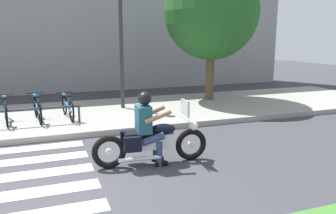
# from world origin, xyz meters

# --- Properties ---
(ground_plane) EXTENTS (48.00, 48.00, 0.00)m
(ground_plane) POSITION_xyz_m (0.00, 0.00, 0.00)
(ground_plane) COLOR #38383D
(sidewalk) EXTENTS (24.00, 4.40, 0.15)m
(sidewalk) POSITION_xyz_m (0.00, 5.00, 0.07)
(sidewalk) COLOR gray
(sidewalk) RESTS_ON ground
(crosswalk_stripe_2) EXTENTS (2.80, 0.40, 0.01)m
(crosswalk_stripe_2) POSITION_xyz_m (-0.57, 0.00, 0.00)
(crosswalk_stripe_2) COLOR white
(crosswalk_stripe_2) RESTS_ON ground
(crosswalk_stripe_3) EXTENTS (2.80, 0.40, 0.01)m
(crosswalk_stripe_3) POSITION_xyz_m (-0.57, 0.80, 0.00)
(crosswalk_stripe_3) COLOR white
(crosswalk_stripe_3) RESTS_ON ground
(crosswalk_stripe_4) EXTENTS (2.80, 0.40, 0.01)m
(crosswalk_stripe_4) POSITION_xyz_m (-0.57, 1.60, 0.00)
(crosswalk_stripe_4) COLOR white
(crosswalk_stripe_4) RESTS_ON ground
(crosswalk_stripe_5) EXTENTS (2.80, 0.40, 0.01)m
(crosswalk_stripe_5) POSITION_xyz_m (-0.57, 2.40, 0.00)
(crosswalk_stripe_5) COLOR white
(crosswalk_stripe_5) RESTS_ON ground
(motorcycle) EXTENTS (2.29, 0.67, 1.24)m
(motorcycle) POSITION_xyz_m (1.95, 0.56, 0.46)
(motorcycle) COLOR black
(motorcycle) RESTS_ON ground
(rider) EXTENTS (0.65, 0.56, 1.44)m
(rider) POSITION_xyz_m (1.87, 0.57, 0.83)
(rider) COLOR #1E4C59
(rider) RESTS_ON ground
(bicycle_1) EXTENTS (0.48, 1.58, 0.75)m
(bicycle_1) POSITION_xyz_m (-0.93, 4.46, 0.50)
(bicycle_1) COLOR black
(bicycle_1) RESTS_ON sidewalk
(bicycle_2) EXTENTS (0.48, 1.61, 0.75)m
(bicycle_2) POSITION_xyz_m (-0.13, 4.46, 0.49)
(bicycle_2) COLOR black
(bicycle_2) RESTS_ON sidewalk
(bicycle_3) EXTENTS (0.48, 1.61, 0.72)m
(bicycle_3) POSITION_xyz_m (0.68, 4.46, 0.48)
(bicycle_3) COLOR black
(bicycle_3) RESTS_ON sidewalk
(bike_rack) EXTENTS (3.02, 0.07, 0.49)m
(bike_rack) POSITION_xyz_m (-0.53, 3.91, 0.56)
(bike_rack) COLOR #333338
(bike_rack) RESTS_ON sidewalk
(street_lamp) EXTENTS (0.28, 0.28, 3.96)m
(street_lamp) POSITION_xyz_m (2.49, 5.40, 2.42)
(street_lamp) COLOR #2D2D33
(street_lamp) RESTS_ON ground
(tree_near_rack) EXTENTS (3.40, 3.40, 5.01)m
(tree_near_rack) POSITION_xyz_m (5.88, 5.80, 3.30)
(tree_near_rack) COLOR brown
(tree_near_rack) RESTS_ON ground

